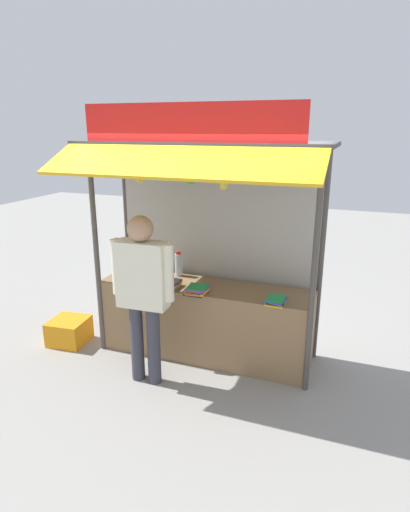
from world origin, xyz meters
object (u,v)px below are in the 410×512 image
(water_bottle_front_right, at_px, (179,264))
(vendor_person, at_px, (143,286))
(banana_bunch_leftmost, at_px, (223,182))
(banana_bunch_inner_right, at_px, (190,176))
(plastic_crate, at_px, (69,331))
(water_bottle_back_left, at_px, (164,269))
(banana_bunch_inner_left, at_px, (140,174))
(water_bottle_right, at_px, (138,267))
(magazine_stack_mid_right, at_px, (197,290))
(water_bottle_mid_left, at_px, (146,262))
(banana_bunch_rightmost, at_px, (162,173))
(magazine_stack_front_left, at_px, (276,301))
(magazine_stack_back_right, at_px, (170,285))

(water_bottle_front_right, bearing_deg, vendor_person, -88.20)
(banana_bunch_leftmost, bearing_deg, banana_bunch_inner_right, 179.63)
(plastic_crate, bearing_deg, water_bottle_back_left, 16.12)
(water_bottle_back_left, distance_m, water_bottle_front_right, 0.22)
(vendor_person, bearing_deg, water_bottle_back_left, -82.50)
(water_bottle_front_right, bearing_deg, plastic_crate, -157.09)
(banana_bunch_leftmost, distance_m, banana_bunch_inner_left, 0.88)
(water_bottle_right, xyz_separation_m, banana_bunch_inner_left, (0.32, -0.44, 1.14))
(banana_bunch_leftmost, bearing_deg, magazine_stack_mid_right, 154.23)
(water_bottle_front_right, bearing_deg, water_bottle_right, -159.44)
(water_bottle_back_left, bearing_deg, magazine_stack_mid_right, -26.19)
(water_bottle_mid_left, relative_size, plastic_crate, 0.64)
(water_bottle_right, xyz_separation_m, plastic_crate, (-0.80, -0.36, -0.82))
(plastic_crate, bearing_deg, banana_bunch_inner_right, -2.74)
(water_bottle_back_left, height_order, banana_bunch_inner_left, banana_bunch_inner_left)
(banana_bunch_inner_left, xyz_separation_m, banana_bunch_rightmost, (0.25, 0.00, 0.02))
(vendor_person, height_order, plastic_crate, vendor_person)
(water_bottle_right, relative_size, magazine_stack_front_left, 0.93)
(magazine_stack_front_left, height_order, plastic_crate, magazine_stack_front_left)
(water_bottle_front_right, distance_m, banana_bunch_leftmost, 1.44)
(water_bottle_back_left, height_order, banana_bunch_rightmost, banana_bunch_rightmost)
(water_bottle_front_right, distance_m, banana_bunch_inner_right, 1.34)
(banana_bunch_inner_left, bearing_deg, magazine_stack_mid_right, 16.69)
(banana_bunch_inner_right, relative_size, vendor_person, 0.15)
(water_bottle_front_right, bearing_deg, banana_bunch_leftmost, -39.30)
(water_bottle_back_left, height_order, water_bottle_front_right, water_bottle_front_right)
(water_bottle_right, height_order, water_bottle_front_right, water_bottle_front_right)
(banana_bunch_rightmost, bearing_deg, magazine_stack_mid_right, 28.69)
(vendor_person, bearing_deg, banana_bunch_inner_left, -66.35)
(banana_bunch_leftmost, xyz_separation_m, banana_bunch_inner_left, (-0.88, 0.00, 0.04))
(banana_bunch_rightmost, bearing_deg, water_bottle_mid_left, 132.23)
(banana_bunch_leftmost, distance_m, vendor_person, 1.28)
(magazine_stack_back_right, relative_size, vendor_person, 0.17)
(vendor_person, xyz_separation_m, plastic_crate, (-1.28, 0.40, -0.91))
(water_bottle_front_right, bearing_deg, magazine_stack_back_right, -79.37)
(water_bottle_back_left, xyz_separation_m, vendor_person, (0.13, -0.73, 0.08))
(water_bottle_back_left, relative_size, banana_bunch_inner_left, 1.02)
(water_bottle_back_left, distance_m, banana_bunch_inner_left, 1.20)
(banana_bunch_inner_right, xyz_separation_m, plastic_crate, (-1.67, 0.08, -1.96))
(plastic_crate, bearing_deg, banana_bunch_rightmost, -3.38)
(banana_bunch_inner_left, relative_size, banana_bunch_inner_right, 1.02)
(magazine_stack_front_left, height_order, banana_bunch_inner_left, banana_bunch_inner_left)
(magazine_stack_front_left, xyz_separation_m, plastic_crate, (-2.51, -0.11, -0.73))
(water_bottle_back_left, relative_size, banana_bunch_rightmost, 1.14)
(water_bottle_back_left, xyz_separation_m, banana_bunch_rightmost, (0.22, -0.41, 1.15))
(banana_bunch_rightmost, height_order, vendor_person, banana_bunch_rightmost)
(banana_bunch_leftmost, bearing_deg, banana_bunch_inner_left, 179.97)
(magazine_stack_front_left, bearing_deg, banana_bunch_inner_left, -171.96)
(magazine_stack_mid_right, relative_size, plastic_crate, 0.58)
(magazine_stack_back_right, bearing_deg, magazine_stack_mid_right, -4.51)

